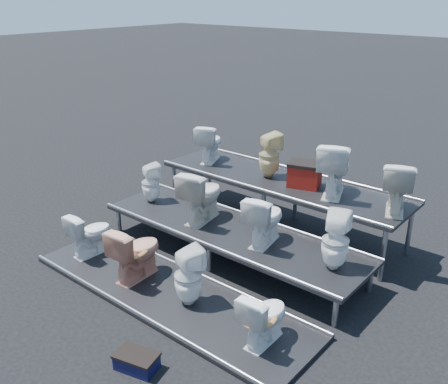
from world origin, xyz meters
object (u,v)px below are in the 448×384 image
Objects in this scene: toilet_2 at (188,276)px; toilet_8 at (210,143)px; toilet_3 at (264,316)px; toilet_9 at (269,155)px; toilet_7 at (336,241)px; toilet_1 at (136,252)px; step_stool at (137,362)px; toilet_4 at (151,183)px; toilet_6 at (265,219)px; toilet_11 at (397,186)px; toilet_5 at (202,195)px; toilet_10 at (334,168)px; toilet_0 at (90,233)px; red_crate at (305,176)px.

toilet_8 is (-1.92, 2.60, 0.75)m from toilet_2.
toilet_3 is at bearing 116.65° from toilet_8.
toilet_8 is 0.91× the size of toilet_9.
toilet_7 is at bearing 170.42° from toilet_9.
toilet_7 is at bearing -97.24° from toilet_3.
toilet_1 is 1.78× the size of step_stool.
toilet_8 reaches higher than toilet_4.
toilet_6 is (0.21, 1.30, 0.38)m from toilet_2.
toilet_11 is at bearing -116.02° from toilet_7.
toilet_9 reaches higher than toilet_3.
toilet_5 is 1.07× the size of toilet_7.
toilet_10 is (-0.62, 2.60, 0.89)m from toilet_3.
toilet_1 and toilet_2 have the same top height.
toilet_10 reaches higher than toilet_0.
toilet_0 is 1.99m from toilet_2.
toilet_0 is at bearing 65.40° from toilet_8.
toilet_8 is 3.41m from toilet_11.
step_stool is at bearing 154.97° from toilet_0.
red_crate is at bearing 79.94° from step_stool.
toilet_4 is (-1.10, 1.30, 0.34)m from toilet_1.
toilet_11 is at bearing -99.91° from toilet_2.
toilet_9 is 0.70m from red_crate.
red_crate reaches higher than toilet_1.
red_crate is (2.11, 1.31, 0.25)m from toilet_4.
toilet_6 is at bearing -55.51° from toilet_3.
toilet_0 is 3.55m from toilet_7.
toilet_11 is at bearing 58.25° from step_stool.
toilet_1 is 1.74m from toilet_4.
toilet_7 is 1.56m from toilet_10.
toilet_1 is 1.18× the size of toilet_3.
toilet_11 reaches higher than toilet_2.
toilet_6 is at bearing -79.37° from toilet_2.
toilet_4 is at bearing 66.69° from toilet_9.
toilet_4 is 0.78× the size of toilet_10.
toilet_1 reaches higher than toilet_3.
toilet_0 reaches higher than step_stool.
toilet_6 is at bearing 147.66° from toilet_9.
toilet_6 is at bearing 125.59° from toilet_8.
toilet_0 is 2.62m from step_stool.
toilet_11 is at bearing -137.20° from toilet_1.
toilet_4 is at bearing -10.32° from toilet_5.
toilet_9 is at bearing -115.84° from toilet_4.
toilet_10 is at bearing -132.71° from toilet_0.
toilet_2 is 1.78× the size of step_stool.
toilet_0 is 2.59m from toilet_6.
toilet_6 is 1.61m from toilet_9.
toilet_5 reaches higher than toilet_0.
toilet_10 reaches higher than toilet_5.
toilet_7 reaches higher than toilet_6.
toilet_7 is at bearing 60.11° from toilet_11.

